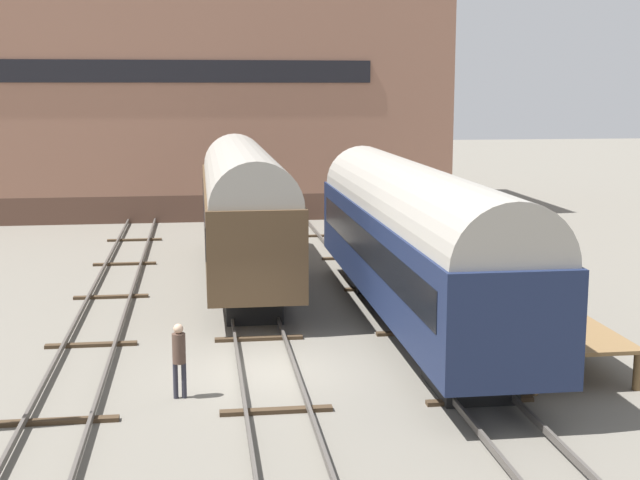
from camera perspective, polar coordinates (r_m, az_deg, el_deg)
ground_plane at (r=23.68m, az=-3.44°, el=-8.42°), size 200.00×200.00×0.00m
track_left at (r=23.80m, az=-15.27°, el=-8.31°), size 2.60×60.00×0.26m
track_middle at (r=23.63m, az=-3.45°, el=-8.10°), size 2.60×60.00×0.26m
track_right at (r=24.44m, az=8.04°, el=-7.56°), size 2.60×60.00×0.26m
train_car_brown at (r=33.77m, az=-4.90°, el=2.26°), size 3.02×15.99×5.27m
train_car_navy at (r=27.38m, az=6.04°, el=0.23°), size 3.07×18.09×5.07m
station_platform at (r=28.24m, az=11.64°, el=-3.57°), size 2.94×12.50×1.05m
bench at (r=28.14m, az=10.71°, el=-2.40°), size 1.40×0.40×0.91m
person_worker at (r=21.66m, az=-9.01°, el=-7.17°), size 0.32×0.32×1.84m
warehouse_building at (r=55.37m, az=-9.74°, el=9.72°), size 32.18×12.52×14.93m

